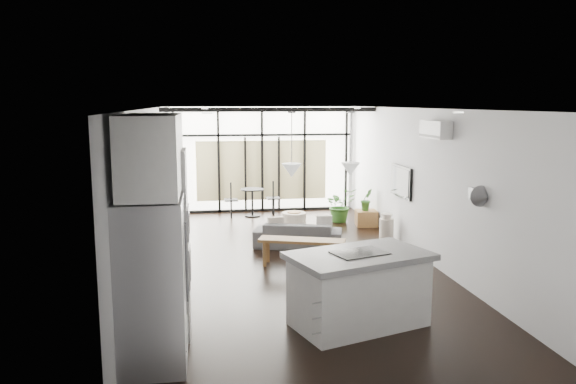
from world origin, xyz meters
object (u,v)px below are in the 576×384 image
object	(u,v)px
sofa	(298,230)
tv	(401,181)
console_bench	(302,253)
island	(359,289)
milk_can	(386,227)
fridge	(151,283)
pouf	(294,222)

from	to	relation	value
sofa	tv	world-z (taller)	tv
sofa	console_bench	xyz separation A→B (m)	(-0.16, -1.34, -0.10)
island	milk_can	world-z (taller)	island
console_bench	milk_can	world-z (taller)	milk_can
console_bench	fridge	bearing A→B (deg)	-104.75
console_bench	milk_can	xyz separation A→B (m)	(2.10, 1.55, 0.05)
fridge	console_bench	xyz separation A→B (m)	(2.31, 3.52, -0.70)
sofa	pouf	bearing A→B (deg)	-80.69
island	sofa	bearing A→B (deg)	73.15
milk_can	console_bench	bearing A→B (deg)	-143.50
island	tv	size ratio (longest dim) A/B	1.63
sofa	console_bench	distance (m)	1.35
sofa	tv	xyz separation A→B (m)	(2.15, -0.01, 0.96)
pouf	tv	world-z (taller)	tv
fridge	console_bench	world-z (taller)	fridge
tv	fridge	bearing A→B (deg)	-133.56
tv	console_bench	bearing A→B (deg)	-150.00
fridge	milk_can	bearing A→B (deg)	49.03
fridge	tv	size ratio (longest dim) A/B	1.72
pouf	tv	distance (m)	2.66
island	milk_can	bearing A→B (deg)	48.72
sofa	tv	distance (m)	2.35
pouf	island	bearing A→B (deg)	-90.33
island	tv	xyz separation A→B (m)	(2.04, 4.10, 0.81)
sofa	tv	size ratio (longest dim) A/B	1.60
island	console_bench	size ratio (longest dim) A/B	1.16
island	tv	distance (m)	4.65
console_bench	pouf	size ratio (longest dim) A/B	2.81
sofa	milk_can	distance (m)	1.95
fridge	sofa	size ratio (longest dim) A/B	1.07
fridge	pouf	xyz separation A→B (m)	(2.60, 6.22, -0.72)
island	sofa	size ratio (longest dim) A/B	1.01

